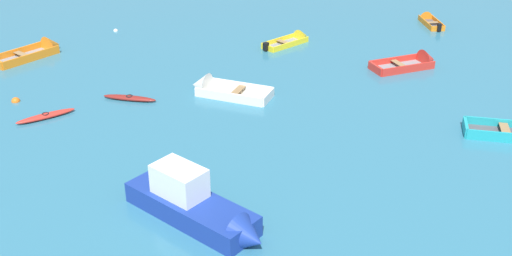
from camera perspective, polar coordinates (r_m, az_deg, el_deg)
rowboat_orange_back_row_right at (r=40.19m, az=-19.10°, el=6.77°), size 4.05×4.03×1.37m
rowboat_red_distant_center at (r=37.28m, az=14.59°, el=5.84°), size 4.24×2.43×1.35m
motor_launch_deep_blue_far_left at (r=22.31m, az=-5.32°, el=-7.25°), size 5.24×5.35×2.17m
rowboat_yellow_far_right at (r=40.13m, az=3.57°, el=8.11°), size 3.48×2.93×1.02m
kayak_maroon_outer_left at (r=32.32m, az=-11.53°, el=2.72°), size 2.83×1.31×0.27m
rowboat_orange_foreground_center at (r=45.63m, az=15.50°, el=9.53°), size 0.99×3.28×0.88m
kayak_red_center at (r=31.43m, az=-18.74°, el=1.06°), size 2.73×1.76×0.27m
rowboat_white_near_right at (r=32.61m, az=-3.88°, el=3.62°), size 4.52×3.33×1.46m
mooring_buoy_far_field at (r=43.27m, az=-12.76°, el=8.68°), size 0.30×0.30×0.30m
mooring_buoy_midfield at (r=33.88m, az=-21.18°, el=2.29°), size 0.44×0.44×0.44m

